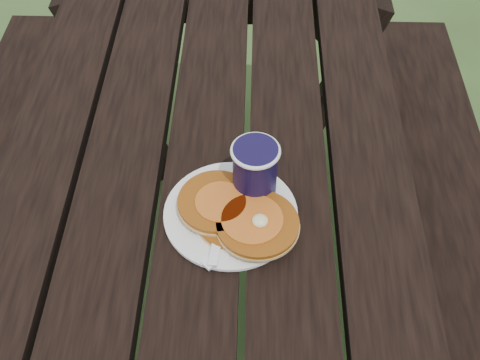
{
  "coord_description": "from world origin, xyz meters",
  "views": [
    {
      "loc": [
        0.09,
        -0.7,
        1.56
      ],
      "look_at": [
        0.07,
        -0.06,
        0.8
      ],
      "focal_mm": 45.0,
      "sensor_mm": 36.0,
      "label": 1
    }
  ],
  "objects_px": {
    "picnic_table": "(211,283)",
    "coffee_cup": "(255,170)",
    "pancake_stack": "(238,215)",
    "plate": "(231,214)"
  },
  "relations": [
    {
      "from": "picnic_table",
      "to": "pancake_stack",
      "type": "height_order",
      "value": "pancake_stack"
    },
    {
      "from": "picnic_table",
      "to": "plate",
      "type": "height_order",
      "value": "plate"
    },
    {
      "from": "plate",
      "to": "coffee_cup",
      "type": "bearing_deg",
      "value": 51.64
    },
    {
      "from": "picnic_table",
      "to": "coffee_cup",
      "type": "height_order",
      "value": "coffee_cup"
    },
    {
      "from": "plate",
      "to": "picnic_table",
      "type": "bearing_deg",
      "value": 119.03
    },
    {
      "from": "plate",
      "to": "pancake_stack",
      "type": "distance_m",
      "value": 0.03
    },
    {
      "from": "coffee_cup",
      "to": "picnic_table",
      "type": "bearing_deg",
      "value": 153.74
    },
    {
      "from": "picnic_table",
      "to": "plate",
      "type": "bearing_deg",
      "value": -60.97
    },
    {
      "from": "plate",
      "to": "coffee_cup",
      "type": "xyz_separation_m",
      "value": [
        0.04,
        0.05,
        0.06
      ]
    },
    {
      "from": "coffee_cup",
      "to": "pancake_stack",
      "type": "bearing_deg",
      "value": -112.04
    }
  ]
}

